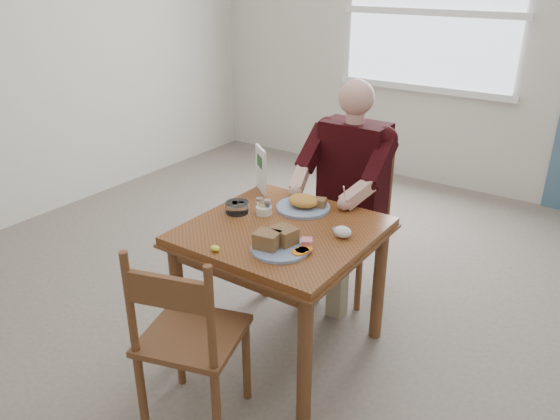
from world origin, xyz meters
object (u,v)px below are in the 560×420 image
Objects in this scene: near_plate at (279,242)px; far_plate at (304,204)px; table at (282,246)px; chair_far at (352,221)px; diner at (348,176)px; chair_near at (188,339)px.

near_plate is 0.49m from far_plate.
far_plate reaches higher than table.
chair_far is 1.05m from near_plate.
far_plate is at bearing 108.08° from near_plate.
diner is (0.00, 0.71, 0.17)m from table.
table is 0.72m from chair_near.
near_plate is at bearing -83.10° from chair_far.
table is 0.66× the size of diner.
table is 3.10× the size of near_plate.
chair_near is (-0.02, -1.50, 0.00)m from chair_far.
table is 0.97× the size of chair_near.
chair_far is 1.00× the size of chair_near.
chair_far is 0.69× the size of diner.
far_plate is at bearing -93.27° from chair_far.
near_plate reaches higher than far_plate.
diner reaches higher than near_plate.
chair_far is (0.00, 0.80, -0.16)m from table.
near_plate is (0.12, -0.20, 0.15)m from table.
chair_far reaches higher than near_plate.
diner is at bearing 86.07° from far_plate.
diner is 3.68× the size of far_plate.
near_plate is at bearing -71.92° from far_plate.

